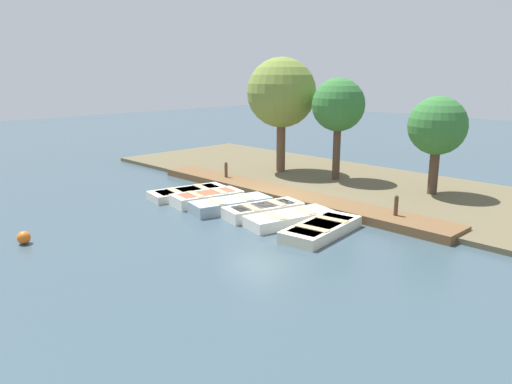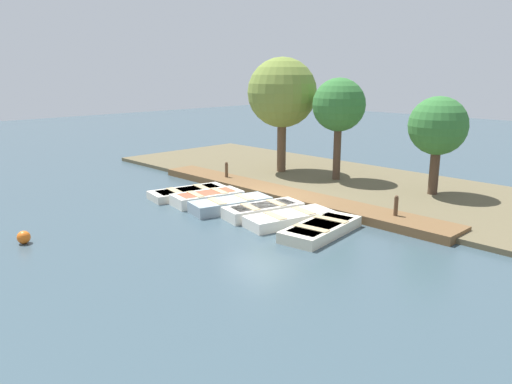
# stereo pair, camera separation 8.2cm
# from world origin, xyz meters

# --- Properties ---
(ground_plane) EXTENTS (80.00, 80.00, 0.00)m
(ground_plane) POSITION_xyz_m (0.00, 0.00, 0.00)
(ground_plane) COLOR #384C56
(shore_bank) EXTENTS (8.00, 24.00, 0.17)m
(shore_bank) POSITION_xyz_m (-5.00, 0.00, 0.09)
(shore_bank) COLOR brown
(shore_bank) RESTS_ON ground_plane
(dock_walkway) EXTENTS (1.42, 13.91, 0.29)m
(dock_walkway) POSITION_xyz_m (-1.31, 0.00, 0.15)
(dock_walkway) COLOR brown
(dock_walkway) RESTS_ON ground_plane
(rowboat_0) EXTENTS (3.25, 1.80, 0.33)m
(rowboat_0) POSITION_xyz_m (1.18, -2.94, 0.16)
(rowboat_0) COLOR beige
(rowboat_0) RESTS_ON ground_plane
(rowboat_1) EXTENTS (2.80, 1.65, 0.43)m
(rowboat_1) POSITION_xyz_m (1.29, -1.63, 0.22)
(rowboat_1) COLOR silver
(rowboat_1) RESTS_ON ground_plane
(rowboat_2) EXTENTS (3.08, 1.74, 0.42)m
(rowboat_2) POSITION_xyz_m (1.30, -0.28, 0.21)
(rowboat_2) COLOR #8C9EA8
(rowboat_2) RESTS_ON ground_plane
(rowboat_3) EXTENTS (2.93, 1.67, 0.42)m
(rowboat_3) POSITION_xyz_m (1.00, 1.07, 0.21)
(rowboat_3) COLOR silver
(rowboat_3) RESTS_ON ground_plane
(rowboat_4) EXTENTS (3.13, 1.73, 0.38)m
(rowboat_4) POSITION_xyz_m (1.02, 2.28, 0.19)
(rowboat_4) COLOR silver
(rowboat_4) RESTS_ON ground_plane
(rowboat_5) EXTENTS (3.16, 1.62, 0.36)m
(rowboat_5) POSITION_xyz_m (1.13, 3.68, 0.18)
(rowboat_5) COLOR beige
(rowboat_5) RESTS_ON ground_plane
(mooring_post_near) EXTENTS (0.14, 0.14, 0.97)m
(mooring_post_near) POSITION_xyz_m (-1.42, -3.64, 0.49)
(mooring_post_near) COLOR brown
(mooring_post_near) RESTS_ON ground_plane
(mooring_post_far) EXTENTS (0.14, 0.14, 0.97)m
(mooring_post_far) POSITION_xyz_m (-1.42, 4.72, 0.49)
(mooring_post_far) COLOR brown
(mooring_post_far) RESTS_ON ground_plane
(buoy) EXTENTS (0.38, 0.38, 0.38)m
(buoy) POSITION_xyz_m (7.94, -1.81, 0.19)
(buoy) COLOR orange
(buoy) RESTS_ON ground_plane
(park_tree_far_left) EXTENTS (3.22, 3.22, 5.49)m
(park_tree_far_left) POSITION_xyz_m (-4.58, -3.28, 3.84)
(park_tree_far_left) COLOR brown
(park_tree_far_left) RESTS_ON ground_plane
(park_tree_left) EXTENTS (2.29, 2.29, 4.59)m
(park_tree_left) POSITION_xyz_m (-5.00, -0.34, 3.39)
(park_tree_left) COLOR #4C3828
(park_tree_left) RESTS_ON ground_plane
(park_tree_center) EXTENTS (2.23, 2.23, 3.95)m
(park_tree_center) POSITION_xyz_m (-5.50, 3.94, 2.79)
(park_tree_center) COLOR #4C3828
(park_tree_center) RESTS_ON ground_plane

